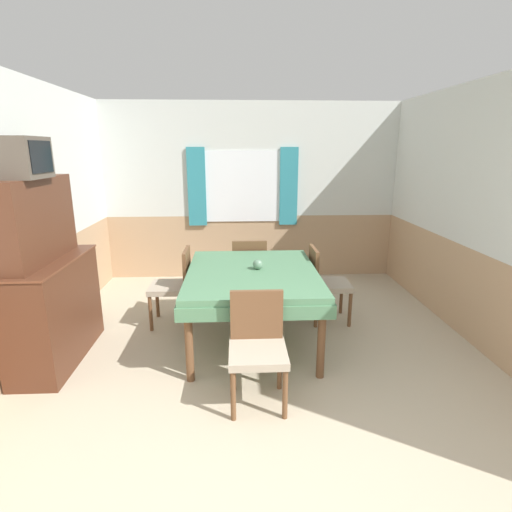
{
  "coord_description": "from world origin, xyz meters",
  "views": [
    {
      "loc": [
        -0.22,
        -1.6,
        1.94
      ],
      "look_at": [
        -0.04,
        2.19,
        0.91
      ],
      "focal_mm": 28.0,
      "sensor_mm": 36.0,
      "label": 1
    }
  ],
  "objects_px": {
    "sideboard": "(50,287)",
    "tv": "(24,158)",
    "dining_table": "(252,280)",
    "chair_left_far": "(175,283)",
    "chair_right_far": "(325,281)",
    "chair_head_near": "(257,344)",
    "chair_head_window": "(249,269)",
    "vase": "(258,264)"
  },
  "relations": [
    {
      "from": "tv",
      "to": "chair_head_window",
      "type": "bearing_deg",
      "value": 36.66
    },
    {
      "from": "chair_head_window",
      "to": "vase",
      "type": "height_order",
      "value": "chair_head_window"
    },
    {
      "from": "chair_head_window",
      "to": "sideboard",
      "type": "bearing_deg",
      "value": -145.78
    },
    {
      "from": "chair_head_window",
      "to": "tv",
      "type": "distance_m",
      "value": 2.71
    },
    {
      "from": "chair_right_far",
      "to": "chair_head_near",
      "type": "bearing_deg",
      "value": -29.75
    },
    {
      "from": "chair_right_far",
      "to": "chair_head_window",
      "type": "xyz_separation_m",
      "value": [
        -0.85,
        0.52,
        0.0
      ]
    },
    {
      "from": "dining_table",
      "to": "chair_left_far",
      "type": "distance_m",
      "value": 0.99
    },
    {
      "from": "chair_left_far",
      "to": "sideboard",
      "type": "height_order",
      "value": "sideboard"
    },
    {
      "from": "dining_table",
      "to": "chair_head_window",
      "type": "distance_m",
      "value": 1.02
    },
    {
      "from": "vase",
      "to": "tv",
      "type": "bearing_deg",
      "value": -167.39
    },
    {
      "from": "chair_head_near",
      "to": "tv",
      "type": "relative_size",
      "value": 1.96
    },
    {
      "from": "chair_head_near",
      "to": "sideboard",
      "type": "distance_m",
      "value": 2.02
    },
    {
      "from": "vase",
      "to": "chair_right_far",
      "type": "bearing_deg",
      "value": 29.0
    },
    {
      "from": "chair_right_far",
      "to": "vase",
      "type": "relative_size",
      "value": 8.53
    },
    {
      "from": "dining_table",
      "to": "chair_right_far",
      "type": "distance_m",
      "value": 0.99
    },
    {
      "from": "chair_head_window",
      "to": "chair_left_far",
      "type": "relative_size",
      "value": 1.0
    },
    {
      "from": "chair_left_far",
      "to": "tv",
      "type": "distance_m",
      "value": 1.93
    },
    {
      "from": "chair_left_far",
      "to": "chair_right_far",
      "type": "bearing_deg",
      "value": -90.0
    },
    {
      "from": "chair_head_near",
      "to": "tv",
      "type": "bearing_deg",
      "value": -18.2
    },
    {
      "from": "chair_left_far",
      "to": "vase",
      "type": "relative_size",
      "value": 8.53
    },
    {
      "from": "sideboard",
      "to": "tv",
      "type": "relative_size",
      "value": 3.83
    },
    {
      "from": "chair_right_far",
      "to": "chair_head_near",
      "type": "relative_size",
      "value": 1.0
    },
    {
      "from": "chair_head_window",
      "to": "chair_left_far",
      "type": "bearing_deg",
      "value": -148.36
    },
    {
      "from": "chair_head_near",
      "to": "chair_head_window",
      "type": "bearing_deg",
      "value": -90.0
    },
    {
      "from": "chair_right_far",
      "to": "chair_left_far",
      "type": "bearing_deg",
      "value": -90.0
    },
    {
      "from": "dining_table",
      "to": "chair_left_far",
      "type": "relative_size",
      "value": 1.87
    },
    {
      "from": "dining_table",
      "to": "tv",
      "type": "distance_m",
      "value": 2.25
    },
    {
      "from": "dining_table",
      "to": "tv",
      "type": "relative_size",
      "value": 3.67
    },
    {
      "from": "sideboard",
      "to": "chair_head_window",
      "type": "bearing_deg",
      "value": 34.22
    },
    {
      "from": "chair_left_far",
      "to": "dining_table",
      "type": "bearing_deg",
      "value": -119.54
    },
    {
      "from": "tv",
      "to": "vase",
      "type": "height_order",
      "value": "tv"
    },
    {
      "from": "chair_head_window",
      "to": "chair_head_near",
      "type": "height_order",
      "value": "same"
    },
    {
      "from": "chair_right_far",
      "to": "chair_head_window",
      "type": "height_order",
      "value": "same"
    },
    {
      "from": "chair_right_far",
      "to": "chair_left_far",
      "type": "xyz_separation_m",
      "value": [
        -1.69,
        0.0,
        0.0
      ]
    },
    {
      "from": "chair_head_window",
      "to": "tv",
      "type": "relative_size",
      "value": 1.96
    },
    {
      "from": "chair_head_window",
      "to": "sideboard",
      "type": "xyz_separation_m",
      "value": [
        -1.86,
        -1.27,
        0.24
      ]
    },
    {
      "from": "sideboard",
      "to": "tv",
      "type": "height_order",
      "value": "tv"
    },
    {
      "from": "tv",
      "to": "chair_left_far",
      "type": "bearing_deg",
      "value": 40.39
    },
    {
      "from": "dining_table",
      "to": "tv",
      "type": "height_order",
      "value": "tv"
    },
    {
      "from": "vase",
      "to": "chair_head_near",
      "type": "bearing_deg",
      "value": -93.18
    },
    {
      "from": "dining_table",
      "to": "chair_head_window",
      "type": "height_order",
      "value": "chair_head_window"
    },
    {
      "from": "chair_right_far",
      "to": "sideboard",
      "type": "xyz_separation_m",
      "value": [
        -2.71,
        -0.75,
        0.24
      ]
    }
  ]
}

